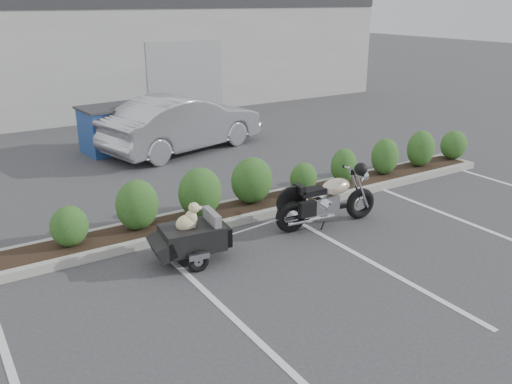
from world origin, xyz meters
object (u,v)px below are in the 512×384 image
motorcycle (327,201)px  sedan (183,123)px  pet_trailer (191,237)px  dumpster (117,128)px

motorcycle → sedan: (0.04, 6.30, 0.28)m
pet_trailer → sedan: (2.82, 6.28, 0.34)m
motorcycle → pet_trailer: (-2.78, 0.02, -0.06)m
dumpster → pet_trailer: bearing=-104.8°
motorcycle → sedan: bearing=96.5°
motorcycle → sedan: size_ratio=0.46×
pet_trailer → dumpster: bearing=87.0°
pet_trailer → sedan: size_ratio=0.37×
motorcycle → dumpster: dumpster is taller
sedan → dumpster: 1.84m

